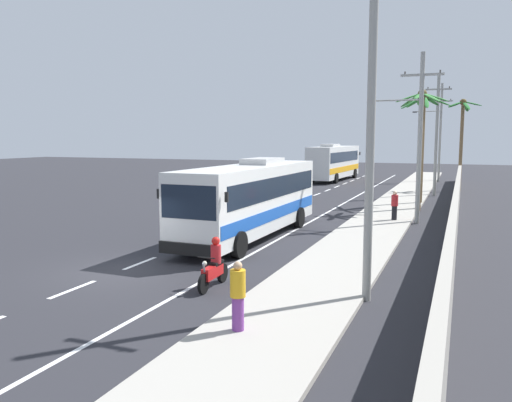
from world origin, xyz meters
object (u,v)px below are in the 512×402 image
(motorcycle_beside_bus, at_px, (214,267))
(palm_nearest, at_px, (462,128))
(palm_second, at_px, (423,125))
(coach_bus_foreground, at_px, (251,197))
(pedestrian_near_kerb, at_px, (238,295))
(utility_pole_nearest, at_px, (371,111))
(pedestrian_midwalk, at_px, (395,205))
(utility_pole_far, at_px, (437,133))
(utility_pole_distant, at_px, (439,130))
(coach_bus_far_lane, at_px, (334,161))
(palm_third, at_px, (421,126))
(utility_pole_mid, at_px, (418,133))

(motorcycle_beside_bus, distance_m, palm_nearest, 34.48)
(motorcycle_beside_bus, xyz_separation_m, palm_second, (4.33, 22.95, 4.78))
(coach_bus_foreground, height_order, pedestrian_near_kerb, coach_bus_foreground)
(coach_bus_foreground, distance_m, utility_pole_nearest, 10.43)
(pedestrian_midwalk, relative_size, utility_pole_far, 0.17)
(motorcycle_beside_bus, xyz_separation_m, utility_pole_distant, (4.54, 42.86, 4.66))
(coach_bus_far_lane, bearing_deg, palm_third, -63.40)
(coach_bus_foreground, xyz_separation_m, pedestrian_near_kerb, (4.23, -11.12, -0.88))
(coach_bus_far_lane, xyz_separation_m, motorcycle_beside_bus, (5.80, -40.26, -1.38))
(coach_bus_foreground, height_order, utility_pole_far, utility_pole_far)
(palm_third, bearing_deg, utility_pole_far, 86.78)
(palm_second, bearing_deg, utility_pole_mid, -87.63)
(motorcycle_beside_bus, relative_size, pedestrian_near_kerb, 1.20)
(coach_bus_far_lane, bearing_deg, motorcycle_beside_bus, -81.80)
(coach_bus_far_lane, bearing_deg, pedestrian_near_kerb, -79.52)
(coach_bus_far_lane, height_order, motorcycle_beside_bus, coach_bus_far_lane)
(coach_bus_far_lane, bearing_deg, pedestrian_midwalk, -69.88)
(utility_pole_nearest, bearing_deg, utility_pole_distant, 90.04)
(utility_pole_mid, distance_m, palm_third, 5.25)
(pedestrian_midwalk, xyz_separation_m, utility_pole_distant, (0.93, 28.29, 4.33))
(utility_pole_nearest, bearing_deg, palm_nearest, 86.26)
(pedestrian_midwalk, height_order, utility_pole_distant, utility_pole_distant)
(utility_pole_mid, height_order, utility_pole_far, utility_pole_far)
(utility_pole_distant, relative_size, palm_nearest, 1.29)
(coach_bus_foreground, xyz_separation_m, utility_pole_distant, (6.51, 35.06, 3.43))
(pedestrian_midwalk, relative_size, utility_pole_nearest, 0.15)
(coach_bus_foreground, relative_size, motorcycle_beside_bus, 5.82)
(palm_second, distance_m, palm_third, 3.15)
(pedestrian_midwalk, relative_size, palm_third, 0.21)
(motorcycle_beside_bus, distance_m, utility_pole_distant, 43.35)
(coach_bus_foreground, relative_size, palm_second, 1.51)
(coach_bus_foreground, height_order, utility_pole_mid, utility_pole_mid)
(coach_bus_far_lane, relative_size, utility_pole_mid, 1.34)
(utility_pole_far, bearing_deg, utility_pole_mid, -91.10)
(motorcycle_beside_bus, height_order, palm_second, palm_second)
(palm_third, bearing_deg, coach_bus_foreground, -118.14)
(utility_pole_nearest, height_order, utility_pole_far, utility_pole_nearest)
(motorcycle_beside_bus, distance_m, palm_second, 23.83)
(utility_pole_nearest, relative_size, palm_nearest, 1.32)
(coach_bus_foreground, relative_size, utility_pole_nearest, 1.11)
(coach_bus_foreground, xyz_separation_m, coach_bus_far_lane, (-3.83, 32.46, 0.15))
(palm_second, bearing_deg, utility_pole_nearest, -89.39)
(coach_bus_foreground, relative_size, coach_bus_far_lane, 0.96)
(pedestrian_near_kerb, distance_m, palm_nearest, 37.33)
(coach_bus_foreground, bearing_deg, utility_pole_nearest, -48.42)
(coach_bus_far_lane, relative_size, pedestrian_near_kerb, 7.32)
(coach_bus_foreground, bearing_deg, palm_second, 67.41)
(utility_pole_mid, bearing_deg, pedestrian_near_kerb, -97.69)
(pedestrian_midwalk, height_order, palm_third, palm_third)
(pedestrian_near_kerb, distance_m, utility_pole_mid, 18.45)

